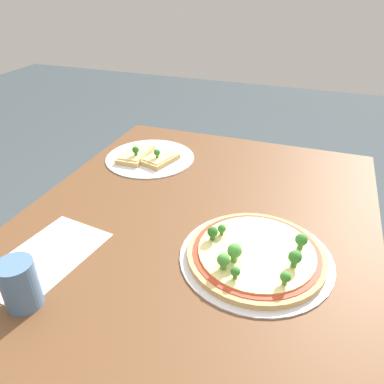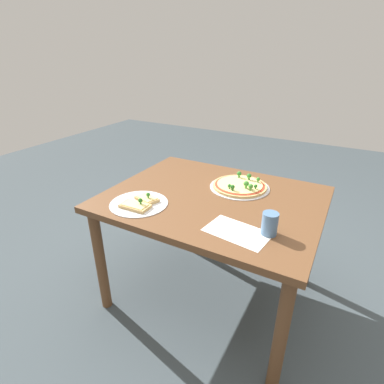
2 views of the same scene
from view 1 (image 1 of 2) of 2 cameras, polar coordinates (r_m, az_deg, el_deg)
ground_plane at (r=1.51m, az=0.25°, el=-26.89°), size 8.00×8.00×0.00m
dining_table at (r=1.04m, az=0.33°, el=-8.56°), size 1.16×0.93×0.71m
pizza_tray_whole at (r=0.88m, az=9.71°, el=-9.34°), size 0.35×0.35×0.07m
pizza_tray_slice at (r=1.31m, az=-6.73°, el=5.35°), size 0.31×0.31×0.06m
drinking_cup at (r=0.81m, az=-24.76°, el=-12.66°), size 0.07×0.07×0.10m
paper_menu at (r=0.94m, az=-21.46°, el=-9.27°), size 0.30×0.21×0.00m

